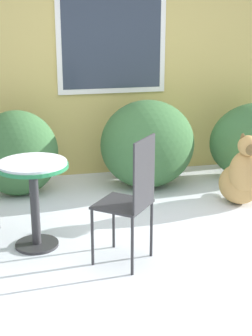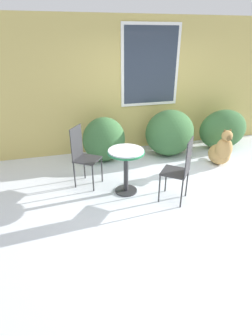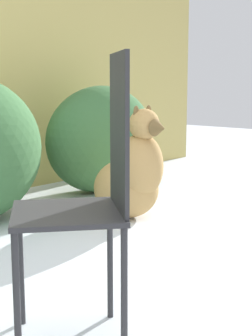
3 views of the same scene
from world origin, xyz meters
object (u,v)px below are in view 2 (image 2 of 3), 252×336
(patio_chair_far_side, at_px, (180,168))
(dog, at_px, (221,151))
(patio_table, at_px, (126,161))
(patio_chair_near_table, at_px, (83,154))

(patio_chair_far_side, bearing_deg, dog, 164.97)
(patio_chair_far_side, xyz_separation_m, dog, (1.41, 0.99, -0.28))
(patio_table, distance_m, dog, 2.23)
(patio_chair_near_table, xyz_separation_m, patio_chair_far_side, (1.38, -0.93, 0.00))
(patio_table, height_order, patio_chair_far_side, patio_chair_far_side)
(dog, bearing_deg, patio_table, -159.30)
(patio_chair_near_table, relative_size, patio_chair_far_side, 1.00)
(patio_table, relative_size, patio_chair_near_table, 0.72)
(patio_table, height_order, patio_chair_near_table, patio_chair_near_table)
(patio_table, bearing_deg, patio_chair_near_table, 144.99)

